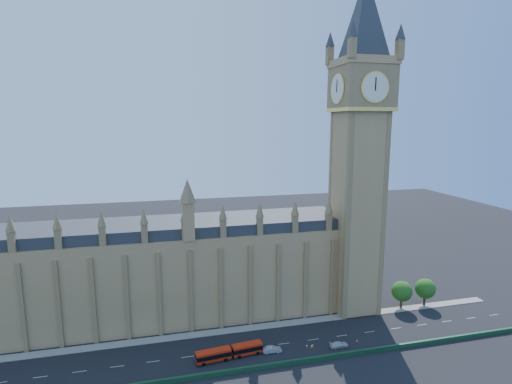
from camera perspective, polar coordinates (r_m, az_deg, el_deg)
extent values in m
plane|color=black|center=(105.36, -2.72, -21.62)|extent=(400.00, 400.00, 0.00)
cube|color=#A2804E|center=(118.41, -17.14, -11.62)|extent=(120.00, 20.00, 25.00)
cube|color=#2D3035|center=(114.13, -17.49, -5.06)|extent=(120.00, 18.00, 3.00)
cube|color=#A2804E|center=(118.91, 14.09, -3.06)|extent=(12.00, 12.00, 58.00)
cube|color=olive|center=(116.35, 14.84, 13.99)|extent=(14.00, 14.00, 12.00)
cylinder|color=silver|center=(110.13, 16.66, 14.15)|extent=(7.20, 0.30, 7.20)
cube|color=#A2804E|center=(117.10, 15.00, 17.40)|extent=(14.50, 14.50, 2.00)
cube|color=#1E4C2D|center=(97.61, -1.60, -24.02)|extent=(160.00, 0.60, 1.20)
cube|color=gray|center=(113.39, -3.70, -19.13)|extent=(160.00, 3.00, 0.16)
cylinder|color=#382619|center=(131.19, 20.02, -14.59)|extent=(0.70, 0.70, 4.00)
sphere|color=#234C14|center=(129.82, 20.11, -13.18)|extent=(6.00, 6.00, 6.00)
sphere|color=#234C14|center=(130.24, 20.35, -12.83)|extent=(4.38, 4.38, 4.38)
cylinder|color=#382619|center=(135.57, 22.92, -13.96)|extent=(0.70, 0.70, 4.00)
sphere|color=#234C14|center=(134.23, 23.02, -12.59)|extent=(6.00, 6.00, 6.00)
sphere|color=#234C14|center=(134.69, 23.24, -12.25)|extent=(4.38, 4.38, 4.38)
cube|color=red|center=(101.07, -6.10, -22.26)|extent=(8.38, 3.12, 2.73)
cube|color=red|center=(102.99, -1.29, -21.53)|extent=(7.48, 3.03, 2.73)
cube|color=black|center=(100.89, -6.11, -22.10)|extent=(8.44, 3.18, 1.04)
cube|color=black|center=(102.82, -1.29, -21.38)|extent=(7.53, 3.08, 1.04)
cylinder|color=black|center=(101.97, -3.80, -21.99)|extent=(0.97, 2.25, 2.18)
cylinder|color=black|center=(100.15, -7.51, -23.24)|extent=(0.93, 0.37, 0.91)
cylinder|color=black|center=(102.02, -7.80, -22.56)|extent=(0.93, 0.37, 0.91)
cylinder|color=black|center=(101.16, -4.36, -22.80)|extent=(0.93, 0.37, 0.91)
cylinder|color=black|center=(103.02, -4.73, -22.15)|extent=(0.93, 0.37, 0.91)
cylinder|color=black|center=(101.94, -2.41, -22.50)|extent=(0.93, 0.37, 0.91)
cylinder|color=black|center=(103.79, -2.82, -21.86)|extent=(0.93, 0.37, 0.91)
cylinder|color=black|center=(103.21, 0.25, -22.05)|extent=(0.93, 0.37, 0.91)
cylinder|color=black|center=(105.03, -0.21, -21.43)|extent=(0.93, 0.37, 0.91)
imported|color=#414449|center=(103.02, -3.03, -21.94)|extent=(4.42, 1.82, 1.50)
imported|color=#A2A6AA|center=(104.09, 2.33, -21.55)|extent=(4.72, 1.88, 1.53)
imported|color=silver|center=(107.96, 11.79, -20.57)|extent=(4.75, 1.97, 1.37)
cube|color=black|center=(107.09, 7.28, -21.12)|extent=(0.43, 0.43, 0.04)
cone|color=#F14D0C|center=(106.94, 7.28, -20.98)|extent=(0.47, 0.47, 0.63)
cylinder|color=white|center=(106.89, 7.28, -20.94)|extent=(0.31, 0.31, 0.11)
cube|color=black|center=(107.12, 7.94, -21.13)|extent=(0.53, 0.53, 0.04)
cone|color=orange|center=(106.93, 7.95, -20.96)|extent=(0.58, 0.58, 0.76)
cylinder|color=white|center=(106.88, 7.95, -20.91)|extent=(0.37, 0.37, 0.13)
cube|color=black|center=(107.43, 8.11, -21.03)|extent=(0.47, 0.47, 0.04)
cone|color=#DB500B|center=(107.27, 8.11, -20.88)|extent=(0.51, 0.51, 0.68)
cylinder|color=white|center=(107.22, 8.12, -20.84)|extent=(0.33, 0.33, 0.12)
cube|color=black|center=(111.37, 14.22, -20.05)|extent=(0.45, 0.45, 0.04)
cone|color=#FF5A0D|center=(111.22, 14.22, -19.92)|extent=(0.49, 0.49, 0.63)
cylinder|color=white|center=(111.18, 14.23, -19.88)|extent=(0.30, 0.30, 0.11)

